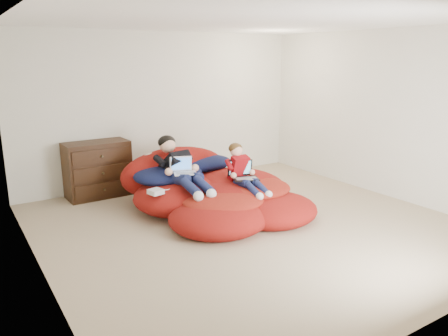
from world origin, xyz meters
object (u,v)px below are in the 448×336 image
dresser (98,169)px  older_boy (178,165)px  beanbag_pile (215,193)px  laptop_black (243,174)px  younger_boy (243,170)px  laptop_white (183,169)px

dresser → older_boy: size_ratio=0.77×
dresser → beanbag_pile: (1.19, -1.48, -0.18)m
beanbag_pile → older_boy: (-0.44, 0.23, 0.41)m
older_boy → laptop_black: size_ratio=3.17×
younger_boy → laptop_black: bearing=-90.0°
beanbag_pile → younger_boy: 0.54m
dresser → laptop_black: 2.31m
laptop_white → laptop_black: 0.81m
laptop_white → older_boy: bearing=90.0°
beanbag_pile → laptop_white: size_ratio=7.03×
laptop_black → dresser: bearing=128.9°
younger_boy → dresser: bearing=129.0°
laptop_white → laptop_black: size_ratio=0.88×
beanbag_pile → laptop_white: bearing=168.7°
beanbag_pile → older_boy: size_ratio=1.96×
laptop_white → dresser: bearing=118.2°
younger_boy → older_boy: bearing=142.8°
laptop_black → older_boy: bearing=142.4°
older_boy → beanbag_pile: bearing=-27.3°
beanbag_pile → younger_boy: (0.26, -0.30, 0.37)m
older_boy → dresser: bearing=120.8°
older_boy → younger_boy: bearing=-37.2°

